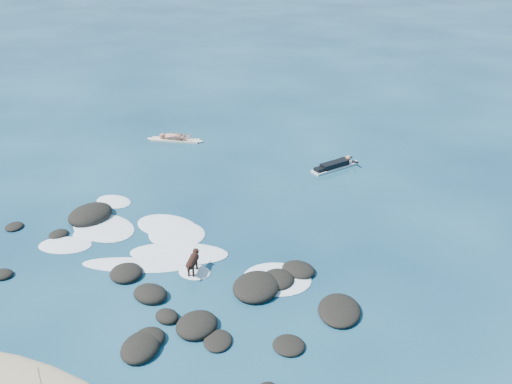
% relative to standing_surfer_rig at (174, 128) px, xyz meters
% --- Properties ---
extents(ground, '(160.00, 160.00, 0.00)m').
position_rel_standing_surfer_rig_xyz_m(ground, '(5.91, -9.37, -0.68)').
color(ground, '#0A2642').
rests_on(ground, ground).
extents(reef_rocks, '(13.94, 7.31, 0.62)m').
position_rel_standing_surfer_rig_xyz_m(reef_rocks, '(6.31, -10.98, -0.57)').
color(reef_rocks, black).
rests_on(reef_rocks, ground).
extents(breaking_foam, '(10.44, 5.25, 0.12)m').
position_rel_standing_surfer_rig_xyz_m(breaking_foam, '(4.78, -9.01, -0.67)').
color(breaking_foam, white).
rests_on(breaking_foam, ground).
extents(standing_surfer_rig, '(2.99, 1.20, 1.73)m').
position_rel_standing_surfer_rig_xyz_m(standing_surfer_rig, '(0.00, 0.00, 0.00)').
color(standing_surfer_rig, beige).
rests_on(standing_surfer_rig, ground).
extents(paddling_surfer_rig, '(1.85, 2.47, 0.46)m').
position_rel_standing_surfer_rig_xyz_m(paddling_surfer_rig, '(8.66, 0.10, -0.52)').
color(paddling_surfer_rig, silver).
rests_on(paddling_surfer_rig, ground).
extents(dog, '(0.48, 1.16, 0.74)m').
position_rel_standing_surfer_rig_xyz_m(dog, '(7.03, -10.09, -0.19)').
color(dog, black).
rests_on(dog, ground).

